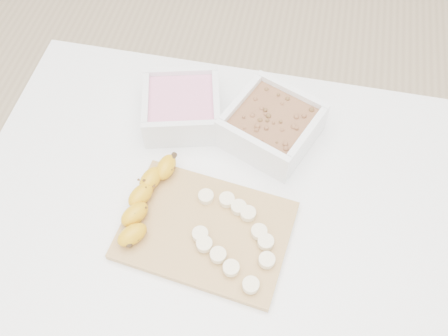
% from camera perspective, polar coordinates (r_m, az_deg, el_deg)
% --- Properties ---
extents(ground, '(3.50, 3.50, 0.00)m').
position_cam_1_polar(ground, '(1.69, -0.21, -15.84)').
color(ground, '#C6AD89').
rests_on(ground, ground).
extents(table, '(1.00, 0.70, 0.75)m').
position_cam_1_polar(table, '(1.08, -0.32, -5.79)').
color(table, white).
rests_on(table, ground).
extents(bowl_yogurt, '(0.20, 0.20, 0.07)m').
position_cam_1_polar(bowl_yogurt, '(1.08, -4.84, 7.03)').
color(bowl_yogurt, white).
rests_on(bowl_yogurt, table).
extents(bowl_granola, '(0.22, 0.22, 0.08)m').
position_cam_1_polar(bowl_granola, '(1.04, 5.50, 4.90)').
color(bowl_granola, white).
rests_on(bowl_granola, table).
extents(cutting_board, '(0.33, 0.26, 0.01)m').
position_cam_1_polar(cutting_board, '(0.95, -2.12, -7.11)').
color(cutting_board, tan).
rests_on(cutting_board, table).
extents(banana, '(0.12, 0.21, 0.04)m').
position_cam_1_polar(banana, '(0.96, -8.98, -3.69)').
color(banana, orange).
rests_on(banana, cutting_board).
extents(banana_slices, '(0.17, 0.19, 0.02)m').
position_cam_1_polar(banana_slices, '(0.93, 1.20, -7.73)').
color(banana_slices, '#FAE8BB').
rests_on(banana_slices, cutting_board).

